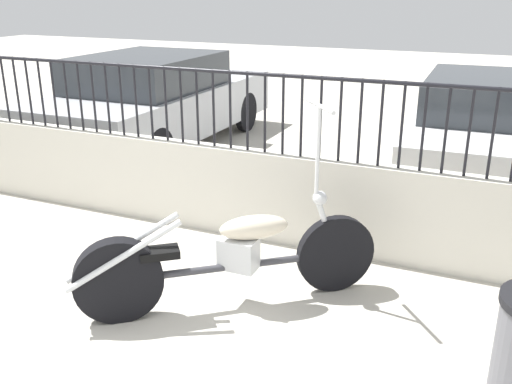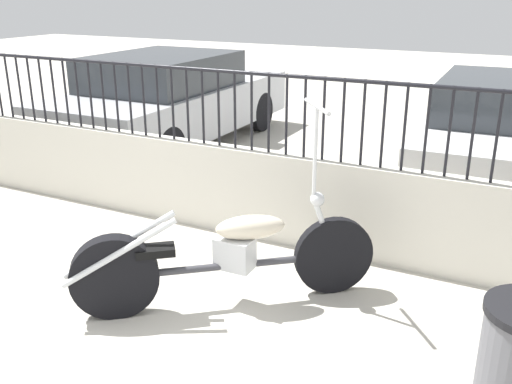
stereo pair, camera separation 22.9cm
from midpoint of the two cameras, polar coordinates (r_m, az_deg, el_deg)
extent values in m
plane|color=#B7B2A5|center=(3.98, -19.57, -16.39)|extent=(40.00, 40.00, 0.00)
cube|color=beige|center=(5.55, -1.62, 0.33)|extent=(10.74, 0.18, 0.85)
cylinder|color=black|center=(7.14, -22.65, 9.76)|extent=(0.02, 0.02, 0.72)
cylinder|color=black|center=(7.01, -21.70, 9.73)|extent=(0.02, 0.02, 0.72)
cylinder|color=black|center=(6.88, -20.72, 9.68)|extent=(0.02, 0.02, 0.72)
cylinder|color=black|center=(6.76, -19.70, 9.63)|extent=(0.02, 0.02, 0.72)
cylinder|color=black|center=(6.63, -18.64, 9.58)|extent=(0.02, 0.02, 0.72)
cylinder|color=black|center=(6.51, -17.54, 9.52)|extent=(0.02, 0.02, 0.72)
cylinder|color=black|center=(6.39, -16.40, 9.46)|extent=(0.02, 0.02, 0.72)
cylinder|color=black|center=(6.28, -15.22, 9.39)|extent=(0.02, 0.02, 0.72)
cylinder|color=black|center=(6.17, -14.00, 9.31)|extent=(0.02, 0.02, 0.72)
cylinder|color=black|center=(6.06, -12.73, 9.23)|extent=(0.02, 0.02, 0.72)
cylinder|color=black|center=(5.95, -11.42, 9.14)|extent=(0.02, 0.02, 0.72)
cylinder|color=black|center=(5.84, -10.06, 9.04)|extent=(0.02, 0.02, 0.72)
cylinder|color=black|center=(5.74, -8.65, 8.93)|extent=(0.02, 0.02, 0.72)
cylinder|color=black|center=(5.65, -7.19, 8.81)|extent=(0.02, 0.02, 0.72)
cylinder|color=black|center=(5.55, -5.69, 8.68)|extent=(0.02, 0.02, 0.72)
cylinder|color=black|center=(5.46, -4.13, 8.54)|extent=(0.02, 0.02, 0.72)
cylinder|color=black|center=(5.38, -2.53, 8.39)|extent=(0.02, 0.02, 0.72)
cylinder|color=black|center=(5.30, -0.87, 8.23)|extent=(0.02, 0.02, 0.72)
cylinder|color=black|center=(5.22, 0.83, 8.06)|extent=(0.02, 0.02, 0.72)
cylinder|color=black|center=(5.15, 2.58, 7.87)|extent=(0.02, 0.02, 0.72)
cylinder|color=black|center=(5.08, 4.37, 7.67)|extent=(0.02, 0.02, 0.72)
cylinder|color=black|center=(5.02, 6.21, 7.46)|extent=(0.02, 0.02, 0.72)
cylinder|color=black|center=(4.96, 8.10, 7.24)|extent=(0.02, 0.02, 0.72)
cylinder|color=black|center=(4.91, 10.02, 7.00)|extent=(0.02, 0.02, 0.72)
cylinder|color=black|center=(4.87, 11.97, 6.75)|extent=(0.02, 0.02, 0.72)
cylinder|color=black|center=(4.83, 13.97, 6.49)|extent=(0.02, 0.02, 0.72)
cylinder|color=black|center=(4.79, 15.98, 6.21)|extent=(0.02, 0.02, 0.72)
cylinder|color=black|center=(4.76, 18.03, 5.93)|extent=(0.02, 0.02, 0.72)
cylinder|color=black|center=(4.74, 20.09, 5.63)|extent=(0.02, 0.02, 0.72)
cylinder|color=black|center=(4.73, 22.16, 5.33)|extent=(0.02, 0.02, 0.72)
cylinder|color=black|center=(4.72, 24.25, 5.01)|extent=(0.02, 0.02, 0.72)
cylinder|color=black|center=(5.28, -1.75, 11.97)|extent=(10.74, 0.04, 0.04)
cylinder|color=black|center=(4.51, 9.22, -6.31)|extent=(0.54, 0.45, 0.62)
cylinder|color=black|center=(4.24, -12.45, -8.32)|extent=(0.58, 0.50, 0.64)
cylinder|color=#38383D|center=(4.30, -1.25, -7.41)|extent=(1.22, 1.00, 0.06)
cube|color=silver|center=(4.26, -0.60, -6.16)|extent=(0.28, 0.18, 0.24)
ellipsoid|color=beige|center=(4.20, 1.00, -3.55)|extent=(0.53, 0.48, 0.18)
cube|color=black|center=(4.16, -8.49, -5.83)|extent=(0.32, 0.30, 0.06)
cylinder|color=silver|center=(4.37, 8.29, -3.49)|extent=(0.20, 0.17, 0.51)
sphere|color=silver|center=(4.27, 7.69, -0.73)|extent=(0.11, 0.11, 0.11)
cylinder|color=silver|center=(4.15, 7.52, 3.88)|extent=(0.03, 0.03, 0.68)
cylinder|color=silver|center=(4.07, 7.74, 8.48)|extent=(0.35, 0.42, 0.03)
cylinder|color=silver|center=(4.08, -11.97, -6.00)|extent=(0.67, 0.55, 0.47)
cylinder|color=silver|center=(4.20, -11.99, -5.19)|extent=(0.67, 0.55, 0.47)
cylinder|color=black|center=(10.35, -7.32, 8.80)|extent=(0.11, 0.64, 0.64)
cylinder|color=black|center=(9.53, 1.26, 8.01)|extent=(0.11, 0.64, 0.64)
cylinder|color=black|center=(8.31, -17.59, 5.29)|extent=(0.11, 0.64, 0.64)
cylinder|color=black|center=(7.26, -7.84, 4.03)|extent=(0.11, 0.64, 0.64)
cube|color=#B7BABF|center=(8.75, -7.60, 8.39)|extent=(1.83, 4.34, 0.65)
cube|color=#2D3338|center=(8.48, -8.61, 11.85)|extent=(1.63, 2.09, 0.48)
cylinder|color=black|center=(9.12, 19.41, 6.33)|extent=(0.13, 0.64, 0.64)
cylinder|color=black|center=(6.51, 16.69, 1.49)|extent=(0.13, 0.64, 0.64)
cube|color=silver|center=(7.71, 24.81, 5.00)|extent=(1.98, 4.43, 0.60)
camera|label=1|loc=(0.11, -88.59, 0.51)|focal=40.00mm
camera|label=2|loc=(0.11, 91.41, -0.51)|focal=40.00mm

